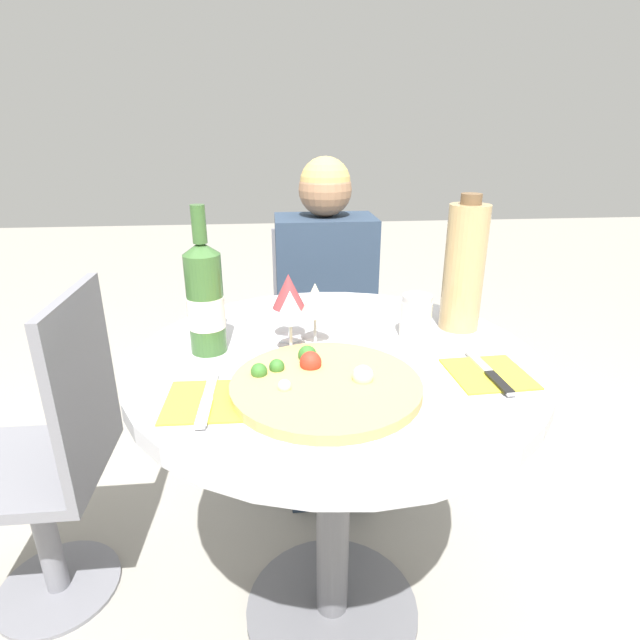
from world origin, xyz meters
TOP-DOWN VIEW (x-y plane):
  - ground_plane at (0.00, 0.00)m, footprint 12.00×12.00m
  - dining_table at (0.00, 0.00)m, footprint 0.88×0.88m
  - chair_behind_diner at (0.06, 0.79)m, footprint 0.37×0.37m
  - seated_diner at (0.06, 0.65)m, footprint 0.34×0.46m
  - chair_empty_side at (-0.70, 0.15)m, footprint 0.37×0.37m
  - pizza_large at (-0.04, -0.15)m, footprint 0.36×0.36m
  - wine_bottle at (-0.27, 0.04)m, footprint 0.08×0.08m
  - tall_carafe at (0.32, 0.13)m, footprint 0.09×0.09m
  - sugar_shaker at (0.20, 0.08)m, footprint 0.07×0.07m
  - wine_glass_center at (-0.04, 0.06)m, footprint 0.07×0.07m
  - wine_glass_back_left at (-0.09, 0.09)m, footprint 0.07×0.07m
  - wine_glass_front_left at (-0.09, 0.02)m, footprint 0.07×0.07m
  - place_setting_left at (-0.25, -0.18)m, footprint 0.15×0.19m
  - place_setting_right at (0.29, -0.13)m, footprint 0.16×0.19m

SIDE VIEW (x-z plane):
  - ground_plane at x=0.00m, z-range 0.00..0.00m
  - chair_behind_diner at x=0.06m, z-range -0.02..0.86m
  - chair_empty_side at x=-0.70m, z-range -0.02..0.86m
  - seated_diner at x=0.06m, z-range -0.06..1.09m
  - dining_table at x=0.00m, z-range 0.22..0.99m
  - place_setting_left at x=-0.25m, z-range 0.77..0.78m
  - place_setting_right at x=0.29m, z-range 0.77..0.78m
  - pizza_large at x=-0.04m, z-range 0.76..0.81m
  - sugar_shaker at x=0.20m, z-range 0.77..0.87m
  - wine_glass_front_left at x=-0.09m, z-range 0.81..0.95m
  - wine_glass_center at x=-0.04m, z-range 0.80..0.95m
  - wine_glass_back_left at x=-0.09m, z-range 0.81..0.96m
  - wine_bottle at x=-0.27m, z-range 0.73..1.05m
  - tall_carafe at x=0.32m, z-range 0.76..1.09m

